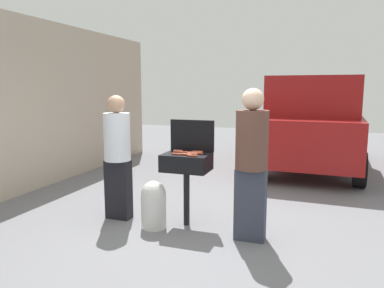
{
  "coord_description": "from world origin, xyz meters",
  "views": [
    {
      "loc": [
        1.49,
        -4.22,
        1.79
      ],
      "look_at": [
        -0.23,
        0.68,
        1.0
      ],
      "focal_mm": 34.68,
      "sensor_mm": 36.0,
      "label": 1
    }
  ],
  "objects_px": {
    "hot_dog_6": "(187,154)",
    "bbq_grill": "(186,165)",
    "hot_dog_1": "(192,154)",
    "hot_dog_4": "(183,152)",
    "person_right": "(251,159)",
    "parked_minivan": "(314,122)",
    "hot_dog_9": "(177,154)",
    "hot_dog_5": "(197,152)",
    "hot_dog_8": "(178,151)",
    "hot_dog_0": "(198,152)",
    "hot_dog_10": "(190,152)",
    "person_left": "(117,153)",
    "hot_dog_7": "(178,152)",
    "hot_dog_2": "(192,156)",
    "hot_dog_3": "(198,153)",
    "propane_tank": "(154,204)"
  },
  "relations": [
    {
      "from": "hot_dog_6",
      "to": "bbq_grill",
      "type": "bearing_deg",
      "value": 111.22
    },
    {
      "from": "hot_dog_1",
      "to": "hot_dog_4",
      "type": "xyz_separation_m",
      "value": [
        -0.14,
        0.06,
        0.0
      ]
    },
    {
      "from": "person_right",
      "to": "parked_minivan",
      "type": "xyz_separation_m",
      "value": [
        0.59,
        4.5,
        0.06
      ]
    },
    {
      "from": "hot_dog_4",
      "to": "hot_dog_9",
      "type": "height_order",
      "value": "same"
    },
    {
      "from": "person_right",
      "to": "hot_dog_5",
      "type": "bearing_deg",
      "value": -8.87
    },
    {
      "from": "hot_dog_1",
      "to": "person_right",
      "type": "relative_size",
      "value": 0.07
    },
    {
      "from": "hot_dog_5",
      "to": "hot_dog_8",
      "type": "bearing_deg",
      "value": 172.33
    },
    {
      "from": "hot_dog_0",
      "to": "hot_dog_10",
      "type": "xyz_separation_m",
      "value": [
        -0.09,
        -0.07,
        0.0
      ]
    },
    {
      "from": "bbq_grill",
      "to": "hot_dog_8",
      "type": "bearing_deg",
      "value": 142.43
    },
    {
      "from": "hot_dog_5",
      "to": "person_left",
      "type": "distance_m",
      "value": 1.09
    },
    {
      "from": "hot_dog_0",
      "to": "hot_dog_7",
      "type": "bearing_deg",
      "value": -164.35
    },
    {
      "from": "person_right",
      "to": "hot_dog_6",
      "type": "bearing_deg",
      "value": 4.86
    },
    {
      "from": "hot_dog_4",
      "to": "hot_dog_9",
      "type": "relative_size",
      "value": 1.0
    },
    {
      "from": "hot_dog_2",
      "to": "hot_dog_8",
      "type": "relative_size",
      "value": 1.0
    },
    {
      "from": "hot_dog_0",
      "to": "hot_dog_3",
      "type": "relative_size",
      "value": 1.0
    },
    {
      "from": "hot_dog_10",
      "to": "hot_dog_6",
      "type": "bearing_deg",
      "value": -84.12
    },
    {
      "from": "hot_dog_1",
      "to": "bbq_grill",
      "type": "bearing_deg",
      "value": 161.6
    },
    {
      "from": "hot_dog_5",
      "to": "hot_dog_6",
      "type": "xyz_separation_m",
      "value": [
        -0.07,
        -0.19,
        0.0
      ]
    },
    {
      "from": "hot_dog_10",
      "to": "person_left",
      "type": "xyz_separation_m",
      "value": [
        -0.99,
        -0.12,
        -0.04
      ]
    },
    {
      "from": "hot_dog_1",
      "to": "hot_dog_2",
      "type": "height_order",
      "value": "same"
    },
    {
      "from": "hot_dog_0",
      "to": "hot_dog_7",
      "type": "relative_size",
      "value": 1.0
    },
    {
      "from": "bbq_grill",
      "to": "hot_dog_6",
      "type": "xyz_separation_m",
      "value": [
        0.04,
        -0.1,
        0.16
      ]
    },
    {
      "from": "hot_dog_0",
      "to": "hot_dog_3",
      "type": "distance_m",
      "value": 0.11
    },
    {
      "from": "hot_dog_4",
      "to": "person_left",
      "type": "distance_m",
      "value": 0.93
    },
    {
      "from": "hot_dog_3",
      "to": "hot_dog_7",
      "type": "bearing_deg",
      "value": 172.61
    },
    {
      "from": "hot_dog_7",
      "to": "propane_tank",
      "type": "height_order",
      "value": "hot_dog_7"
    },
    {
      "from": "person_right",
      "to": "parked_minivan",
      "type": "relative_size",
      "value": 0.4
    },
    {
      "from": "hot_dog_0",
      "to": "hot_dog_10",
      "type": "bearing_deg",
      "value": -142.75
    },
    {
      "from": "hot_dog_1",
      "to": "person_right",
      "type": "bearing_deg",
      "value": -12.48
    },
    {
      "from": "propane_tank",
      "to": "hot_dog_7",
      "type": "bearing_deg",
      "value": 53.09
    },
    {
      "from": "hot_dog_1",
      "to": "hot_dog_5",
      "type": "relative_size",
      "value": 1.0
    },
    {
      "from": "hot_dog_0",
      "to": "hot_dog_8",
      "type": "relative_size",
      "value": 1.0
    },
    {
      "from": "hot_dog_8",
      "to": "hot_dog_4",
      "type": "bearing_deg",
      "value": -41.96
    },
    {
      "from": "person_right",
      "to": "hot_dog_2",
      "type": "bearing_deg",
      "value": 8.67
    },
    {
      "from": "propane_tank",
      "to": "hot_dog_5",
      "type": "bearing_deg",
      "value": 35.55
    },
    {
      "from": "propane_tank",
      "to": "person_right",
      "type": "relative_size",
      "value": 0.34
    },
    {
      "from": "hot_dog_0",
      "to": "hot_dog_7",
      "type": "height_order",
      "value": "same"
    },
    {
      "from": "hot_dog_2",
      "to": "hot_dog_5",
      "type": "distance_m",
      "value": 0.25
    },
    {
      "from": "hot_dog_4",
      "to": "hot_dog_7",
      "type": "distance_m",
      "value": 0.09
    },
    {
      "from": "hot_dog_5",
      "to": "hot_dog_6",
      "type": "bearing_deg",
      "value": -109.78
    },
    {
      "from": "hot_dog_4",
      "to": "person_left",
      "type": "relative_size",
      "value": 0.08
    },
    {
      "from": "hot_dog_3",
      "to": "person_left",
      "type": "height_order",
      "value": "person_left"
    },
    {
      "from": "propane_tank",
      "to": "hot_dog_10",
      "type": "bearing_deg",
      "value": 37.93
    },
    {
      "from": "hot_dog_5",
      "to": "hot_dog_7",
      "type": "xyz_separation_m",
      "value": [
        -0.24,
        -0.03,
        0.0
      ]
    },
    {
      "from": "hot_dog_9",
      "to": "person_right",
      "type": "relative_size",
      "value": 0.07
    },
    {
      "from": "hot_dog_5",
      "to": "hot_dog_9",
      "type": "height_order",
      "value": "same"
    },
    {
      "from": "parked_minivan",
      "to": "hot_dog_1",
      "type": "bearing_deg",
      "value": 74.31
    },
    {
      "from": "hot_dog_10",
      "to": "hot_dog_5",
      "type": "bearing_deg",
      "value": 22.63
    },
    {
      "from": "hot_dog_6",
      "to": "person_right",
      "type": "height_order",
      "value": "person_right"
    },
    {
      "from": "hot_dog_2",
      "to": "hot_dog_6",
      "type": "height_order",
      "value": "same"
    }
  ]
}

